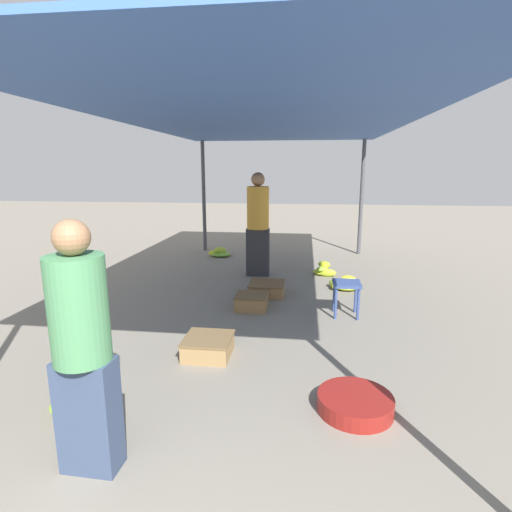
# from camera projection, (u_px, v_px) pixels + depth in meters

# --- Properties ---
(canopy_post_back_left) EXTENTS (0.08, 0.08, 2.43)m
(canopy_post_back_left) POSITION_uv_depth(u_px,v_px,m) (204.00, 197.00, 8.92)
(canopy_post_back_left) COLOR #4C4C51
(canopy_post_back_left) RESTS_ON ground
(canopy_post_back_right) EXTENTS (0.08, 0.08, 2.43)m
(canopy_post_back_right) POSITION_uv_depth(u_px,v_px,m) (361.00, 198.00, 8.50)
(canopy_post_back_right) COLOR #4C4C51
(canopy_post_back_right) RESTS_ON ground
(canopy_tarp) EXTENTS (3.85, 7.34, 0.04)m
(canopy_tarp) POSITION_uv_depth(u_px,v_px,m) (265.00, 119.00, 5.09)
(canopy_tarp) COLOR #33569E
(canopy_tarp) RESTS_ON canopy_post_front_left
(vendor_foreground) EXTENTS (0.35, 0.34, 1.55)m
(vendor_foreground) POSITION_uv_depth(u_px,v_px,m) (82.00, 347.00, 2.32)
(vendor_foreground) COLOR #384766
(vendor_foreground) RESTS_ON ground
(stool) EXTENTS (0.34, 0.34, 0.44)m
(stool) POSITION_uv_depth(u_px,v_px,m) (346.00, 289.00, 4.99)
(stool) COLOR #384C84
(stool) RESTS_ON ground
(basin_black) EXTENTS (0.58, 0.58, 0.13)m
(basin_black) POSITION_uv_depth(u_px,v_px,m) (355.00, 403.00, 3.05)
(basin_black) COLOR maroon
(basin_black) RESTS_ON ground
(banana_pile_left_0) EXTENTS (0.44, 0.36, 0.20)m
(banana_pile_left_0) POSITION_uv_depth(u_px,v_px,m) (75.00, 399.00, 3.08)
(banana_pile_left_0) COLOR #B6CD2C
(banana_pile_left_0) RESTS_ON ground
(banana_pile_left_1) EXTENTS (0.49, 0.37, 0.20)m
(banana_pile_left_1) POSITION_uv_depth(u_px,v_px,m) (220.00, 252.00, 8.50)
(banana_pile_left_1) COLOR #A7C72E
(banana_pile_left_1) RESTS_ON ground
(banana_pile_right_0) EXTENTS (0.40, 0.41, 0.24)m
(banana_pile_right_0) POSITION_uv_depth(u_px,v_px,m) (324.00, 270.00, 6.99)
(banana_pile_right_0) COLOR #93BF32
(banana_pile_right_0) RESTS_ON ground
(banana_pile_right_1) EXTENTS (0.49, 0.35, 0.23)m
(banana_pile_right_1) POSITION_uv_depth(u_px,v_px,m) (342.00, 284.00, 6.17)
(banana_pile_right_1) COLOR #96C031
(banana_pile_right_1) RESTS_ON ground
(crate_near) EXTENTS (0.47, 0.47, 0.19)m
(crate_near) POSITION_uv_depth(u_px,v_px,m) (208.00, 346.00, 3.96)
(crate_near) COLOR #9E7A4C
(crate_near) RESTS_ON ground
(crate_mid) EXTENTS (0.42, 0.42, 0.19)m
(crate_mid) POSITION_uv_depth(u_px,v_px,m) (252.00, 301.00, 5.30)
(crate_mid) COLOR olive
(crate_mid) RESTS_ON ground
(crate_far) EXTENTS (0.52, 0.52, 0.18)m
(crate_far) POSITION_uv_depth(u_px,v_px,m) (267.00, 288.00, 5.90)
(crate_far) COLOR olive
(crate_far) RESTS_ON ground
(shopper_walking_mid) EXTENTS (0.40, 0.38, 1.77)m
(shopper_walking_mid) POSITION_uv_depth(u_px,v_px,m) (258.00, 223.00, 6.81)
(shopper_walking_mid) COLOR #2D2D33
(shopper_walking_mid) RESTS_ON ground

